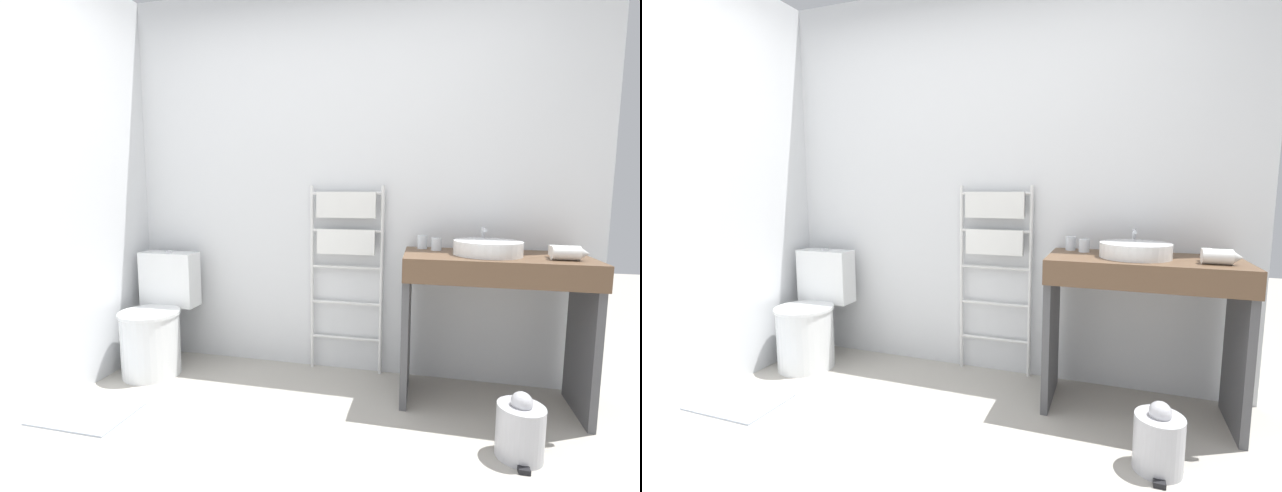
{
  "view_description": "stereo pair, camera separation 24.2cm",
  "coord_description": "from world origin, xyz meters",
  "views": [
    {
      "loc": [
        0.57,
        -1.28,
        1.25
      ],
      "look_at": [
        -0.01,
        1.05,
        0.94
      ],
      "focal_mm": 24.0,
      "sensor_mm": 36.0,
      "label": 1
    },
    {
      "loc": [
        0.8,
        -1.21,
        1.25
      ],
      "look_at": [
        -0.01,
        1.05,
        0.94
      ],
      "focal_mm": 24.0,
      "sensor_mm": 36.0,
      "label": 2
    }
  ],
  "objects": [
    {
      "name": "wall_back",
      "position": [
        0.0,
        1.63,
        1.29
      ],
      "size": [
        3.24,
        0.12,
        2.59
      ],
      "primitive_type": "cube",
      "color": "silver",
      "rests_on": "ground_plane"
    },
    {
      "name": "wall_side",
      "position": [
        -1.56,
        0.79,
        1.29
      ],
      "size": [
        0.12,
        2.32,
        2.59
      ],
      "primitive_type": "cube",
      "color": "silver",
      "rests_on": "ground_plane"
    },
    {
      "name": "toilet",
      "position": [
        -1.23,
        1.23,
        0.33
      ],
      "size": [
        0.41,
        0.53,
        0.82
      ],
      "color": "white",
      "rests_on": "ground_plane"
    },
    {
      "name": "towel_radiator",
      "position": [
        0.05,
        1.52,
        0.91
      ],
      "size": [
        0.51,
        0.06,
        1.28
      ],
      "color": "silver",
      "rests_on": "ground_plane"
    },
    {
      "name": "vanity_counter",
      "position": [
        0.95,
        1.27,
        0.6
      ],
      "size": [
        1.0,
        0.53,
        0.89
      ],
      "color": "brown",
      "rests_on": "ground_plane"
    },
    {
      "name": "sink_basin",
      "position": [
        0.91,
        1.27,
        0.93
      ],
      "size": [
        0.37,
        0.37,
        0.08
      ],
      "color": "white",
      "rests_on": "vanity_counter"
    },
    {
      "name": "faucet",
      "position": [
        0.91,
        1.47,
        0.98
      ],
      "size": [
        0.02,
        0.1,
        0.14
      ],
      "color": "silver",
      "rests_on": "vanity_counter"
    },
    {
      "name": "cup_near_wall",
      "position": [
        0.55,
        1.46,
        0.93
      ],
      "size": [
        0.06,
        0.06,
        0.08
      ],
      "color": "silver",
      "rests_on": "vanity_counter"
    },
    {
      "name": "cup_near_edge",
      "position": [
        0.63,
        1.4,
        0.92
      ],
      "size": [
        0.06,
        0.06,
        0.08
      ],
      "color": "silver",
      "rests_on": "vanity_counter"
    },
    {
      "name": "hair_dryer",
      "position": [
        1.29,
        1.19,
        0.92
      ],
      "size": [
        0.18,
        0.16,
        0.08
      ],
      "color": "white",
      "rests_on": "vanity_counter"
    },
    {
      "name": "trash_bin",
      "position": [
        1.03,
        0.76,
        0.14
      ],
      "size": [
        0.21,
        0.25,
        0.32
      ],
      "color": "#B7B7BC",
      "rests_on": "ground_plane"
    },
    {
      "name": "bath_mat",
      "position": [
        -1.28,
        0.59,
        0.01
      ],
      "size": [
        0.56,
        0.36,
        0.01
      ],
      "primitive_type": "cube",
      "color": "#B2BCCC",
      "rests_on": "ground_plane"
    }
  ]
}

